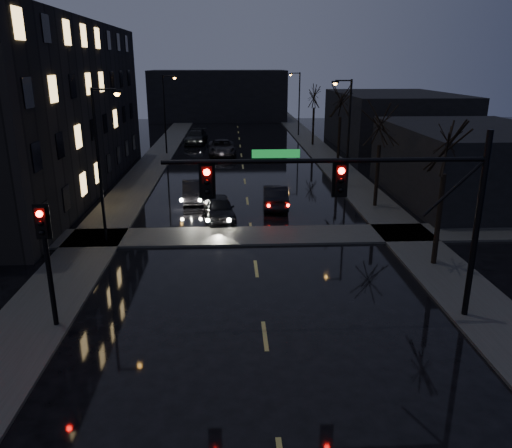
{
  "coord_description": "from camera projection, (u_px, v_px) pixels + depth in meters",
  "views": [
    {
      "loc": [
        -1.1,
        -7.39,
        9.12
      ],
      "look_at": [
        -0.17,
        10.88,
        3.2
      ],
      "focal_mm": 35.0,
      "sensor_mm": 36.0,
      "label": 1
    }
  ],
  "objects": [
    {
      "name": "sidewalk_left",
      "position": [
        145.0,
        174.0,
        42.71
      ],
      "size": [
        3.0,
        140.0,
        0.12
      ],
      "primitive_type": "cube",
      "color": "#2D2D2B",
      "rests_on": "ground"
    },
    {
      "name": "sidewalk_right",
      "position": [
        341.0,
        172.0,
        43.53
      ],
      "size": [
        3.0,
        140.0,
        0.12
      ],
      "primitive_type": "cube",
      "color": "#2D2D2B",
      "rests_on": "ground"
    },
    {
      "name": "sidewalk_cross",
      "position": [
        252.0,
        236.0,
        27.44
      ],
      "size": [
        40.0,
        3.0,
        0.12
      ],
      "primitive_type": "cube",
      "color": "#2D2D2B",
      "rests_on": "ground"
    },
    {
      "name": "apartment_block",
      "position": [
        15.0,
        109.0,
        35.74
      ],
      "size": [
        12.0,
        30.0,
        12.0
      ],
      "primitive_type": "cube",
      "color": "black",
      "rests_on": "ground"
    },
    {
      "name": "commercial_right_near",
      "position": [
        470.0,
        163.0,
        34.57
      ],
      "size": [
        10.0,
        14.0,
        5.0
      ],
      "primitive_type": "cube",
      "color": "black",
      "rests_on": "ground"
    },
    {
      "name": "commercial_right_far",
      "position": [
        393.0,
        121.0,
        55.39
      ],
      "size": [
        12.0,
        18.0,
        6.0
      ],
      "primitive_type": "cube",
      "color": "black",
      "rests_on": "ground"
    },
    {
      "name": "far_block",
      "position": [
        218.0,
        95.0,
        82.63
      ],
      "size": [
        22.0,
        10.0,
        8.0
      ],
      "primitive_type": "cube",
      "color": "black",
      "rests_on": "ground"
    },
    {
      "name": "signal_mast",
      "position": [
        375.0,
        193.0,
        17.12
      ],
      "size": [
        11.11,
        0.41,
        7.0
      ],
      "color": "black",
      "rests_on": "ground"
    },
    {
      "name": "signal_pole_left",
      "position": [
        46.0,
        249.0,
        17.14
      ],
      "size": [
        0.35,
        0.41,
        4.53
      ],
      "color": "black",
      "rests_on": "ground"
    },
    {
      "name": "tree_near",
      "position": [
        449.0,
        133.0,
        21.68
      ],
      "size": [
        3.52,
        3.52,
        8.08
      ],
      "color": "black",
      "rests_on": "ground"
    },
    {
      "name": "tree_mid_a",
      "position": [
        381.0,
        118.0,
        31.3
      ],
      "size": [
        3.3,
        3.3,
        7.58
      ],
      "color": "black",
      "rests_on": "ground"
    },
    {
      "name": "tree_mid_b",
      "position": [
        341.0,
        94.0,
        42.46
      ],
      "size": [
        3.74,
        3.74,
        8.59
      ],
      "color": "black",
      "rests_on": "ground"
    },
    {
      "name": "tree_far",
      "position": [
        314.0,
        92.0,
        55.94
      ],
      "size": [
        3.43,
        3.43,
        7.88
      ],
      "color": "black",
      "rests_on": "ground"
    },
    {
      "name": "streetlight_l_near",
      "position": [
        102.0,
        153.0,
        25.15
      ],
      "size": [
        1.53,
        0.28,
        8.0
      ],
      "color": "black",
      "rests_on": "ground"
    },
    {
      "name": "streetlight_l_far",
      "position": [
        166.0,
        108.0,
        50.81
      ],
      "size": [
        1.53,
        0.28,
        8.0
      ],
      "color": "black",
      "rests_on": "ground"
    },
    {
      "name": "streetlight_r_mid",
      "position": [
        346.0,
        124.0,
        37.29
      ],
      "size": [
        1.53,
        0.28,
        8.0
      ],
      "color": "black",
      "rests_on": "ground"
    },
    {
      "name": "streetlight_r_far",
      "position": [
        298.0,
        99.0,
        63.89
      ],
      "size": [
        1.53,
        0.28,
        8.0
      ],
      "color": "black",
      "rests_on": "ground"
    },
    {
      "name": "oncoming_car_a",
      "position": [
        219.0,
        208.0,
        30.24
      ],
      "size": [
        2.24,
        4.45,
        1.45
      ],
      "primitive_type": "imported",
      "rotation": [
        0.0,
        0.0,
        0.13
      ],
      "color": "black",
      "rests_on": "ground"
    },
    {
      "name": "oncoming_car_b",
      "position": [
        193.0,
        191.0,
        34.42
      ],
      "size": [
        1.75,
        4.17,
        1.34
      ],
      "primitive_type": "imported",
      "rotation": [
        0.0,
        0.0,
        0.08
      ],
      "color": "black",
      "rests_on": "ground"
    },
    {
      "name": "oncoming_car_c",
      "position": [
        222.0,
        148.0,
        51.37
      ],
      "size": [
        3.0,
        5.95,
        1.61
      ],
      "primitive_type": "imported",
      "rotation": [
        0.0,
        0.0,
        0.06
      ],
      "color": "black",
      "rests_on": "ground"
    },
    {
      "name": "oncoming_car_d",
      "position": [
        196.0,
        137.0,
        58.79
      ],
      "size": [
        2.81,
        5.73,
        1.6
      ],
      "primitive_type": "imported",
      "rotation": [
        0.0,
        0.0,
        -0.1
      ],
      "color": "black",
      "rests_on": "ground"
    },
    {
      "name": "lead_car",
      "position": [
        275.0,
        196.0,
        32.95
      ],
      "size": [
        1.78,
        4.56,
        1.48
      ],
      "primitive_type": "imported",
      "rotation": [
        0.0,
        0.0,
        3.09
      ],
      "color": "black",
      "rests_on": "ground"
    }
  ]
}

